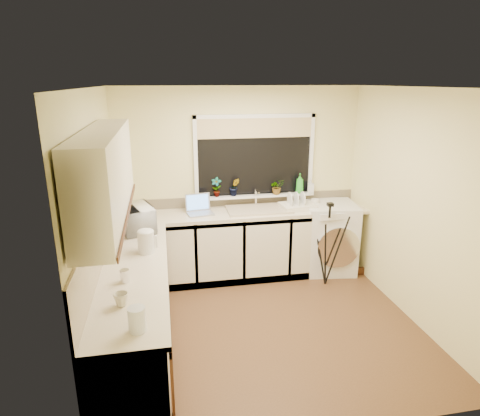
% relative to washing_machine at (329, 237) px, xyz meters
% --- Properties ---
extents(floor, '(3.20, 3.20, 0.00)m').
position_rel_washing_machine_xyz_m(floor, '(-1.18, -1.18, -0.47)').
color(floor, brown).
rests_on(floor, ground).
extents(ceiling, '(3.20, 3.20, 0.00)m').
position_rel_washing_machine_xyz_m(ceiling, '(-1.18, -1.18, 1.98)').
color(ceiling, white).
rests_on(ceiling, ground).
extents(wall_back, '(3.20, 0.00, 3.20)m').
position_rel_washing_machine_xyz_m(wall_back, '(-1.18, 0.32, 0.76)').
color(wall_back, beige).
rests_on(wall_back, ground).
extents(wall_front, '(3.20, 0.00, 3.20)m').
position_rel_washing_machine_xyz_m(wall_front, '(-1.18, -2.68, 0.76)').
color(wall_front, beige).
rests_on(wall_front, ground).
extents(wall_left, '(0.00, 3.00, 3.00)m').
position_rel_washing_machine_xyz_m(wall_left, '(-2.78, -1.18, 0.76)').
color(wall_left, beige).
rests_on(wall_left, ground).
extents(wall_right, '(0.00, 3.00, 3.00)m').
position_rel_washing_machine_xyz_m(wall_right, '(0.42, -1.18, 0.76)').
color(wall_right, beige).
rests_on(wall_right, ground).
extents(base_cabinet_back, '(2.55, 0.60, 0.86)m').
position_rel_washing_machine_xyz_m(base_cabinet_back, '(-1.50, 0.02, -0.04)').
color(base_cabinet_back, silver).
rests_on(base_cabinet_back, floor).
extents(base_cabinet_left, '(0.54, 2.40, 0.86)m').
position_rel_washing_machine_xyz_m(base_cabinet_left, '(-2.48, -1.48, -0.04)').
color(base_cabinet_left, silver).
rests_on(base_cabinet_left, floor).
extents(worktop_back, '(3.20, 0.60, 0.04)m').
position_rel_washing_machine_xyz_m(worktop_back, '(-1.18, 0.02, 0.41)').
color(worktop_back, beige).
rests_on(worktop_back, base_cabinet_back).
extents(worktop_left, '(0.60, 2.40, 0.04)m').
position_rel_washing_machine_xyz_m(worktop_left, '(-2.48, -1.48, 0.41)').
color(worktop_left, beige).
rests_on(worktop_left, base_cabinet_left).
extents(upper_cabinet, '(0.28, 1.90, 0.70)m').
position_rel_washing_machine_xyz_m(upper_cabinet, '(-2.62, -1.63, 1.33)').
color(upper_cabinet, silver).
rests_on(upper_cabinet, wall_left).
extents(splashback_left, '(0.02, 2.40, 0.45)m').
position_rel_washing_machine_xyz_m(splashback_left, '(-2.76, -1.48, 0.66)').
color(splashback_left, beige).
rests_on(splashback_left, wall_left).
extents(splashback_back, '(3.20, 0.02, 0.14)m').
position_rel_washing_machine_xyz_m(splashback_back, '(-1.18, 0.31, 0.50)').
color(splashback_back, beige).
rests_on(splashback_back, wall_back).
extents(window_glass, '(1.50, 0.02, 1.00)m').
position_rel_washing_machine_xyz_m(window_glass, '(-0.98, 0.31, 1.08)').
color(window_glass, black).
rests_on(window_glass, wall_back).
extents(window_blind, '(1.50, 0.02, 0.25)m').
position_rel_washing_machine_xyz_m(window_blind, '(-0.98, 0.28, 1.46)').
color(window_blind, tan).
rests_on(window_blind, wall_back).
extents(windowsill, '(1.60, 0.14, 0.03)m').
position_rel_washing_machine_xyz_m(windowsill, '(-0.98, 0.25, 0.57)').
color(windowsill, white).
rests_on(windowsill, wall_back).
extents(sink, '(0.82, 0.46, 0.03)m').
position_rel_washing_machine_xyz_m(sink, '(-0.98, 0.02, 0.44)').
color(sink, tan).
rests_on(sink, worktop_back).
extents(faucet, '(0.03, 0.03, 0.24)m').
position_rel_washing_machine_xyz_m(faucet, '(-0.98, 0.20, 0.55)').
color(faucet, silver).
rests_on(faucet, worktop_back).
extents(washing_machine, '(0.74, 0.72, 0.94)m').
position_rel_washing_machine_xyz_m(washing_machine, '(0.00, 0.00, 0.00)').
color(washing_machine, white).
rests_on(washing_machine, floor).
extents(laptop, '(0.35, 0.31, 0.24)m').
position_rel_washing_machine_xyz_m(laptop, '(-1.74, 0.06, 0.49)').
color(laptop, '#94939A').
rests_on(laptop, worktop_back).
extents(kettle, '(0.16, 0.16, 0.21)m').
position_rel_washing_machine_xyz_m(kettle, '(-2.37, -1.11, 0.54)').
color(kettle, silver).
rests_on(kettle, worktop_left).
extents(dish_rack, '(0.47, 0.37, 0.07)m').
position_rel_washing_machine_xyz_m(dish_rack, '(-0.46, -0.00, 0.46)').
color(dish_rack, silver).
rests_on(dish_rack, worktop_back).
extents(tripod, '(0.54, 0.54, 1.09)m').
position_rel_washing_machine_xyz_m(tripod, '(-0.19, -0.43, 0.07)').
color(tripod, black).
rests_on(tripod, floor).
extents(glass_jug, '(0.12, 0.12, 0.17)m').
position_rel_washing_machine_xyz_m(glass_jug, '(-2.39, -2.46, 0.52)').
color(glass_jug, silver).
rests_on(glass_jug, worktop_left).
extents(steel_jar, '(0.08, 0.08, 0.11)m').
position_rel_washing_machine_xyz_m(steel_jar, '(-2.53, -1.71, 0.48)').
color(steel_jar, silver).
rests_on(steel_jar, worktop_left).
extents(microwave, '(0.49, 0.59, 0.28)m').
position_rel_washing_machine_xyz_m(microwave, '(-2.49, -0.45, 0.57)').
color(microwave, silver).
rests_on(microwave, worktop_left).
extents(plant_a, '(0.16, 0.13, 0.26)m').
position_rel_washing_machine_xyz_m(plant_a, '(-1.50, 0.25, 0.71)').
color(plant_a, '#999999').
rests_on(plant_a, windowsill).
extents(plant_b, '(0.13, 0.11, 0.24)m').
position_rel_washing_machine_xyz_m(plant_b, '(-1.25, 0.25, 0.70)').
color(plant_b, '#999999').
rests_on(plant_b, windowsill).
extents(plant_d, '(0.20, 0.18, 0.20)m').
position_rel_washing_machine_xyz_m(plant_d, '(-0.68, 0.22, 0.68)').
color(plant_d, '#999999').
rests_on(plant_d, windowsill).
extents(soap_bottle_green, '(0.13, 0.13, 0.27)m').
position_rel_washing_machine_xyz_m(soap_bottle_green, '(-0.37, 0.22, 0.71)').
color(soap_bottle_green, green).
rests_on(soap_bottle_green, windowsill).
extents(soap_bottle_clear, '(0.10, 0.10, 0.18)m').
position_rel_washing_machine_xyz_m(soap_bottle_clear, '(-0.21, 0.22, 0.67)').
color(soap_bottle_clear, '#999999').
rests_on(soap_bottle_clear, windowsill).
extents(cup_back, '(0.14, 0.14, 0.09)m').
position_rel_washing_machine_xyz_m(cup_back, '(-0.18, 0.10, 0.48)').
color(cup_back, white).
rests_on(cup_back, worktop_back).
extents(cup_left, '(0.12, 0.12, 0.10)m').
position_rel_washing_machine_xyz_m(cup_left, '(-2.53, -2.10, 0.48)').
color(cup_left, beige).
rests_on(cup_left, worktop_left).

